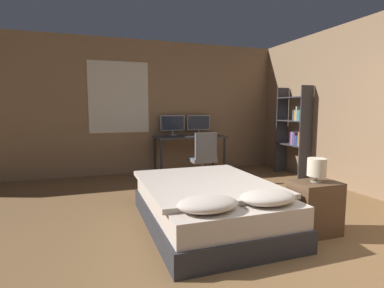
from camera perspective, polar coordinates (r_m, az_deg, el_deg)
ground_plane at (r=2.93m, az=25.80°, el=-20.92°), size 20.00×20.00×0.00m
wall_back at (r=6.44m, az=-2.31°, el=6.97°), size 12.00×0.08×2.70m
wall_side_right at (r=5.20m, az=31.65°, el=6.00°), size 0.06×12.00×2.70m
bed at (r=3.47m, az=3.20°, el=-11.37°), size 1.40×1.97×0.57m
nightstand at (r=3.49m, az=22.35°, el=-11.18°), size 0.48×0.35×0.56m
bedside_lamp at (r=3.39m, az=22.67°, el=-4.16°), size 0.19×0.19×0.25m
desk at (r=6.11m, az=-0.49°, el=0.67°), size 1.41×0.68×0.78m
monitor_left at (r=6.23m, az=-3.72°, el=3.85°), size 0.51×0.16×0.41m
monitor_right at (r=6.41m, az=1.28°, el=3.94°), size 0.51×0.16×0.41m
keyboard at (r=5.88m, az=0.24°, el=1.44°), size 0.35×0.13×0.02m
computer_mouse at (r=5.97m, az=2.63°, el=1.60°), size 0.07×0.05×0.04m
office_chair at (r=5.43m, az=2.09°, el=-3.58°), size 0.52×0.52×0.91m
bookshelf at (r=6.19m, az=19.18°, el=2.85°), size 0.27×0.76×1.76m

